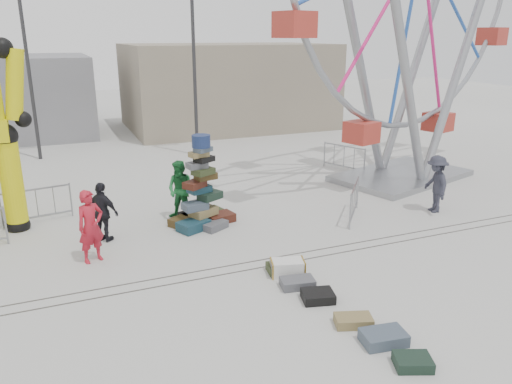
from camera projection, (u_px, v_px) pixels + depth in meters
name	position (u px, v px, depth m)	size (l,w,h in m)	color
ground	(229.00, 286.00, 11.50)	(90.00, 90.00, 0.00)	#9E9E99
track_line_near	(221.00, 275.00, 12.02)	(40.00, 0.04, 0.01)	#47443F
track_line_far	(215.00, 268.00, 12.38)	(40.00, 0.04, 0.01)	#47443F
building_right	(227.00, 86.00, 30.91)	(12.00, 8.00, 5.00)	gray
lamp_post_right	(196.00, 59.00, 22.72)	(1.41, 0.25, 8.00)	#2D2D30
lamp_post_left	(30.00, 60.00, 21.93)	(1.41, 0.25, 8.00)	#2D2D30
suitcase_tower	(202.00, 200.00, 15.04)	(2.10, 1.82, 2.77)	#193C4B
steamer_trunk	(287.00, 268.00, 11.99)	(0.81, 0.47, 0.38)	silver
row_case_0	(283.00, 268.00, 12.17)	(0.75, 0.51, 0.21)	#313C1E
row_case_1	(297.00, 283.00, 11.43)	(0.77, 0.47, 0.21)	#57585F
row_case_2	(318.00, 296.00, 10.85)	(0.68, 0.54, 0.21)	black
row_case_3	(353.00, 321.00, 9.93)	(0.73, 0.43, 0.20)	olive
row_case_4	(384.00, 338.00, 9.34)	(0.83, 0.54, 0.24)	#465464
row_case_5	(413.00, 362.00, 8.68)	(0.64, 0.48, 0.20)	#192D21
barricade_dummy_c	(37.00, 205.00, 15.29)	(2.00, 0.10, 1.10)	gray
barricade_wheel_front	(354.00, 202.00, 15.60)	(2.00, 0.10, 1.10)	gray
barricade_wheel_back	(344.00, 158.00, 21.14)	(2.00, 0.10, 1.10)	gray
pedestrian_red	(91.00, 226.00, 12.51)	(0.69, 0.45, 1.89)	#AF1928
pedestrian_green	(181.00, 190.00, 15.44)	(0.91, 0.71, 1.87)	#19672E
pedestrian_black	(103.00, 212.00, 13.77)	(1.00, 0.42, 1.71)	black
pedestrian_grey	(436.00, 184.00, 16.08)	(1.21, 0.70, 1.87)	#272834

